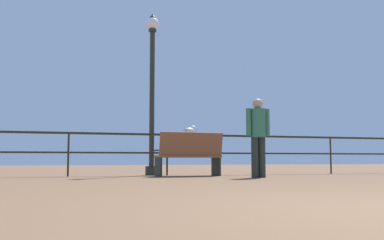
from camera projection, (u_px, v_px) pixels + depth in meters
pier_railing at (167, 144)px, 10.77m from camera, size 23.06×0.05×1.00m
bench_near_left at (189, 153)px, 10.23m from camera, size 1.53×0.79×1.00m
lamppost_center at (152, 87)px, 11.01m from camera, size 0.31×0.31×4.03m
person_by_bench at (258, 132)px, 9.46m from camera, size 0.54×0.32×1.68m
seagull_on_rail at (190, 130)px, 11.00m from camera, size 0.41×0.32×0.22m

